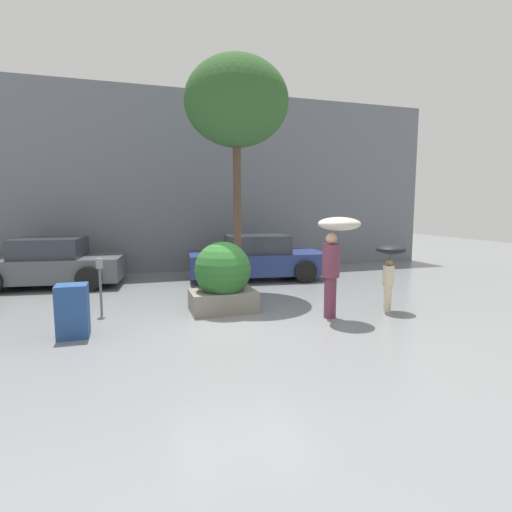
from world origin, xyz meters
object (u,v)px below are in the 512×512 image
at_px(newspaper_box, 73,311).
at_px(person_adult, 335,245).
at_px(parked_car_near, 257,258).
at_px(person_child, 390,261).
at_px(street_tree, 237,103).
at_px(planter_box, 223,277).
at_px(parked_car_far, 51,264).
at_px(parking_meter, 100,274).

bearing_deg(newspaper_box, person_adult, -3.65).
xyz_separation_m(person_adult, parked_car_near, (-0.13, 4.66, -0.84)).
height_order(person_child, parked_car_near, person_child).
bearing_deg(street_tree, newspaper_box, -143.84).
bearing_deg(planter_box, parked_car_far, 134.16).
distance_m(person_adult, parked_car_far, 7.95).
height_order(planter_box, person_adult, person_adult).
xyz_separation_m(planter_box, street_tree, (0.77, 1.71, 3.97)).
xyz_separation_m(person_adult, parked_car_far, (-5.91, 5.25, -0.84)).
height_order(person_adult, parked_car_near, person_adult).
xyz_separation_m(person_child, parking_meter, (-5.78, 1.48, -0.22)).
bearing_deg(parked_car_far, person_adult, -124.47).
height_order(street_tree, parking_meter, street_tree).
xyz_separation_m(parked_car_near, newspaper_box, (-4.62, -4.35, -0.17)).
distance_m(planter_box, newspaper_box, 2.93).
height_order(person_child, parking_meter, person_child).
height_order(planter_box, newspaper_box, planter_box).
bearing_deg(street_tree, person_child, -46.52).
xyz_separation_m(planter_box, person_child, (3.35, -1.01, 0.34)).
bearing_deg(person_child, planter_box, 124.35).
bearing_deg(street_tree, parking_meter, -158.80).
relative_size(planter_box, newspaper_box, 1.63).
relative_size(planter_box, person_adult, 0.74).
distance_m(planter_box, person_adult, 2.41).
xyz_separation_m(parked_car_near, parking_meter, (-4.27, -3.00, 0.22)).
bearing_deg(parked_car_near, person_adult, -171.66).
bearing_deg(street_tree, person_adult, -67.59).
height_order(planter_box, parked_car_near, planter_box).
bearing_deg(parking_meter, parked_car_near, 35.08).
bearing_deg(parked_car_near, parking_meter, 131.86).
bearing_deg(street_tree, planter_box, -114.26).
xyz_separation_m(street_tree, parking_meter, (-3.20, -1.24, -3.85)).
height_order(street_tree, newspaper_box, street_tree).
relative_size(person_adult, newspaper_box, 2.22).
bearing_deg(parking_meter, newspaper_box, -104.65).
bearing_deg(person_child, parking_meter, 126.80).
distance_m(person_adult, person_child, 1.45).
distance_m(parked_car_near, parking_meter, 5.22).
distance_m(person_adult, newspaper_box, 4.86).
bearing_deg(planter_box, parking_meter, 169.12).
bearing_deg(parked_car_near, street_tree, 155.45).
height_order(person_adult, street_tree, street_tree).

